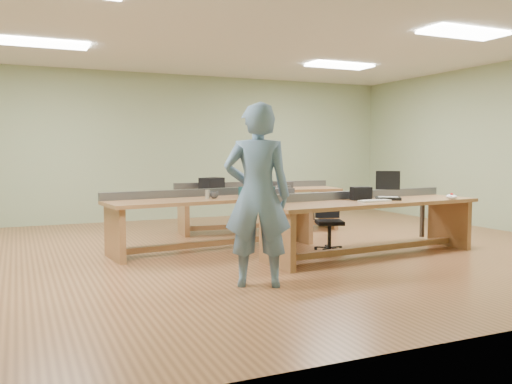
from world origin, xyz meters
TOP-DOWN VIEW (x-y plane):
  - floor at (0.00, 0.00)m, footprint 10.00×10.00m
  - ceiling at (0.00, 0.00)m, footprint 10.00×10.00m
  - wall_back at (0.00, 4.00)m, footprint 10.00×0.04m
  - wall_front at (0.00, -4.00)m, footprint 10.00×0.04m
  - wall_right at (5.00, 0.00)m, footprint 0.04×8.00m
  - fluor_panels at (0.00, 0.00)m, footprint 6.20×3.50m
  - workbench_front at (1.43, -0.96)m, footprint 3.25×1.12m
  - workbench_mid at (-0.36, 0.32)m, footprint 3.18×1.19m
  - workbench_back at (0.99, 1.75)m, footprint 2.98×1.05m
  - person at (-0.65, -1.88)m, footprint 0.83×0.70m
  - laptop_base at (1.75, -0.95)m, footprint 0.43×0.41m
  - laptop_screen at (1.82, -0.84)m, footprint 0.29×0.20m
  - keyboard at (1.38, -1.14)m, footprint 0.45×0.16m
  - trackball_mouse at (2.61, -1.24)m, footprint 0.16×0.18m
  - camera_bag at (1.38, -0.84)m, footprint 0.30×0.23m
  - task_chair at (1.14, -0.40)m, footprint 0.55×0.55m
  - parts_bin_teal at (0.26, 0.19)m, footprint 0.51×0.44m
  - parts_bin_grey at (0.66, 0.26)m, footprint 0.46×0.33m
  - mug at (-0.38, 0.22)m, footprint 0.13×0.13m
  - drinks_can at (-0.48, 0.24)m, footprint 0.09×0.09m
  - storage_box_back at (0.12, 1.77)m, footprint 0.45×0.39m
  - tray_back at (1.50, 1.73)m, footprint 0.36×0.31m

SIDE VIEW (x-z plane):
  - floor at x=0.00m, z-range 0.00..0.00m
  - task_chair at x=1.14m, z-range -0.10..0.68m
  - workbench_back at x=0.99m, z-range 0.13..0.99m
  - workbench_mid at x=-0.36m, z-range 0.13..0.99m
  - workbench_front at x=1.43m, z-range 0.13..0.99m
  - keyboard at x=1.38m, z-range 0.75..0.78m
  - laptop_base at x=1.75m, z-range 0.75..0.79m
  - trackball_mouse at x=2.61m, z-range 0.75..0.82m
  - mug at x=-0.38m, z-range 0.75..0.85m
  - parts_bin_grey at x=0.66m, z-range 0.75..0.86m
  - tray_back at x=1.50m, z-range 0.75..0.87m
  - drinks_can at x=-0.48m, z-range 0.75..0.87m
  - parts_bin_teal at x=0.26m, z-range 0.75..0.90m
  - camera_bag at x=1.38m, z-range 0.75..0.93m
  - storage_box_back at x=0.12m, z-range 0.75..0.96m
  - person at x=-0.65m, z-range 0.00..1.92m
  - laptop_screen at x=1.82m, z-range 0.88..1.14m
  - wall_back at x=0.00m, z-range 0.00..3.00m
  - wall_front at x=0.00m, z-range 0.00..3.00m
  - wall_right at x=5.00m, z-range 0.00..3.00m
  - fluor_panels at x=0.00m, z-range 2.96..2.99m
  - ceiling at x=0.00m, z-range 3.00..3.00m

